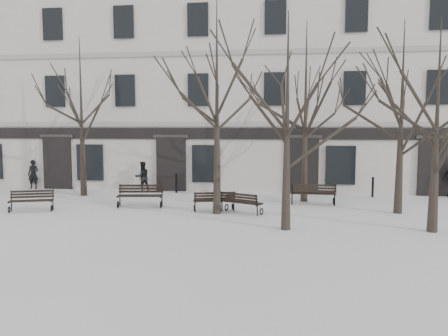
% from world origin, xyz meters
% --- Properties ---
extents(ground, '(100.00, 100.00, 0.00)m').
position_xyz_m(ground, '(0.00, 0.00, 0.00)').
color(ground, white).
rests_on(ground, ground).
extents(building, '(40.40, 10.20, 11.40)m').
position_xyz_m(building, '(0.00, 12.96, 5.52)').
color(building, '#B6B0A8').
rests_on(building, ground).
extents(tree_1, '(5.84, 5.84, 8.34)m').
position_xyz_m(tree_1, '(-0.16, 2.11, 5.21)').
color(tree_1, black).
rests_on(tree_1, ground).
extents(tree_2, '(5.05, 5.05, 7.22)m').
position_xyz_m(tree_2, '(2.53, -0.27, 4.51)').
color(tree_2, black).
rests_on(tree_2, ground).
extents(tree_3, '(4.84, 4.84, 6.92)m').
position_xyz_m(tree_3, '(7.34, 0.01, 4.32)').
color(tree_3, black).
rests_on(tree_3, ground).
extents(tree_4, '(5.52, 5.52, 7.89)m').
position_xyz_m(tree_4, '(-7.51, 5.82, 4.93)').
color(tree_4, black).
rests_on(tree_4, ground).
extents(tree_5, '(5.75, 5.75, 8.21)m').
position_xyz_m(tree_5, '(3.45, 5.48, 5.13)').
color(tree_5, black).
rests_on(tree_5, ground).
extents(tree_6, '(5.31, 5.31, 7.59)m').
position_xyz_m(tree_6, '(7.04, 3.13, 4.74)').
color(tree_6, black).
rests_on(tree_6, ground).
extents(bench_0, '(1.79, 1.12, 0.86)m').
position_xyz_m(bench_0, '(-7.81, 1.64, 0.47)').
color(bench_0, black).
rests_on(bench_0, ground).
extents(bench_1, '(1.77, 1.04, 0.85)m').
position_xyz_m(bench_1, '(-0.34, 2.55, 0.46)').
color(bench_1, black).
rests_on(bench_1, ground).
extents(bench_2, '(1.80, 1.30, 0.87)m').
position_xyz_m(bench_2, '(0.77, 2.23, 0.47)').
color(bench_2, black).
rests_on(bench_2, ground).
extents(bench_3, '(2.00, 0.97, 0.97)m').
position_xyz_m(bench_3, '(-3.66, 3.12, 0.53)').
color(bench_3, black).
rests_on(bench_3, ground).
extents(bench_4, '(1.96, 0.73, 0.98)m').
position_xyz_m(bench_4, '(3.79, 4.57, 0.53)').
color(bench_4, black).
rests_on(bench_4, ground).
extents(bollard_a, '(0.13, 0.13, 1.04)m').
position_xyz_m(bollard_a, '(-3.07, 7.27, 0.55)').
color(bollard_a, black).
rests_on(bollard_a, ground).
extents(bollard_b, '(0.13, 0.13, 1.00)m').
position_xyz_m(bollard_b, '(6.88, 7.15, 0.54)').
color(bollard_b, black).
rests_on(bollard_b, ground).
extents(pedestrian_a, '(0.61, 0.42, 1.62)m').
position_xyz_m(pedestrian_a, '(-11.40, 7.80, 0.00)').
color(pedestrian_a, black).
rests_on(pedestrian_a, ground).
extents(pedestrian_b, '(1.00, 0.97, 1.62)m').
position_xyz_m(pedestrian_b, '(-4.93, 7.34, 0.00)').
color(pedestrian_b, black).
rests_on(pedestrian_b, ground).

